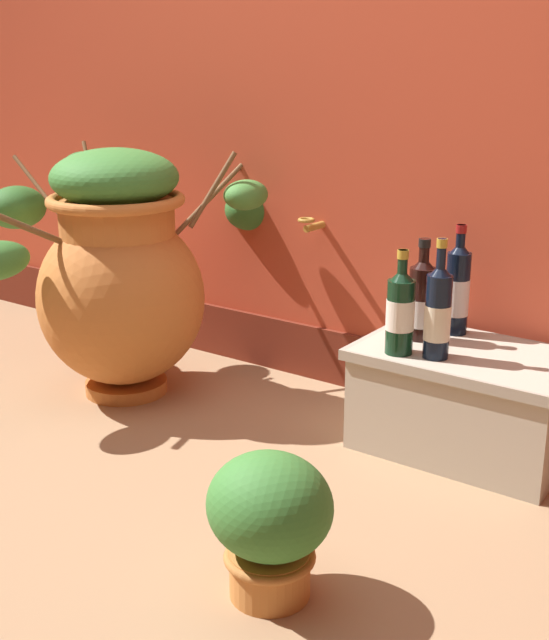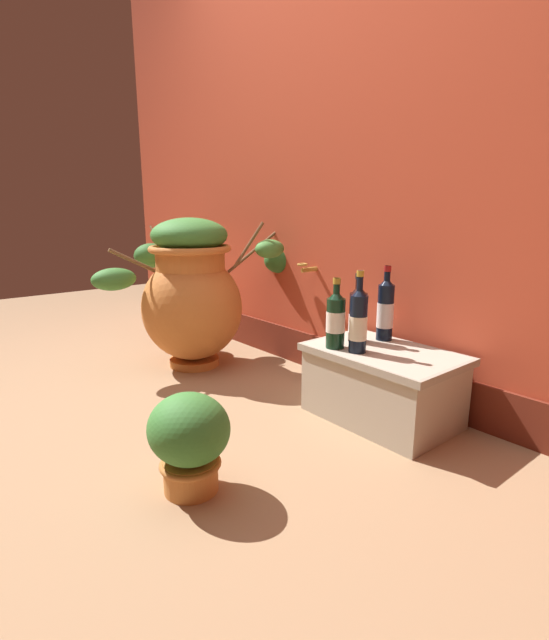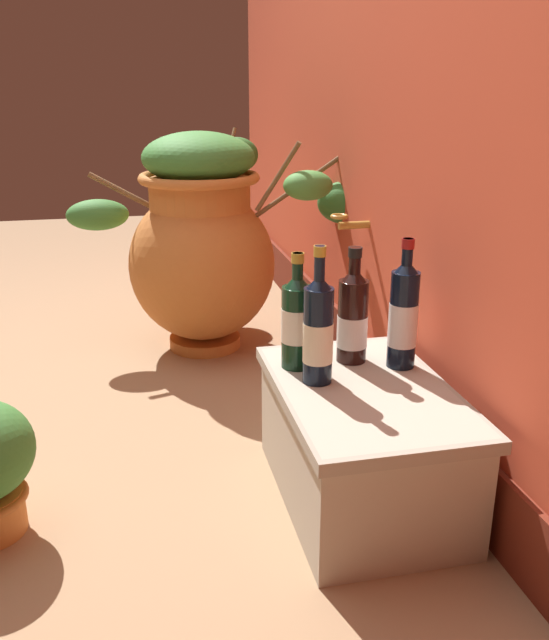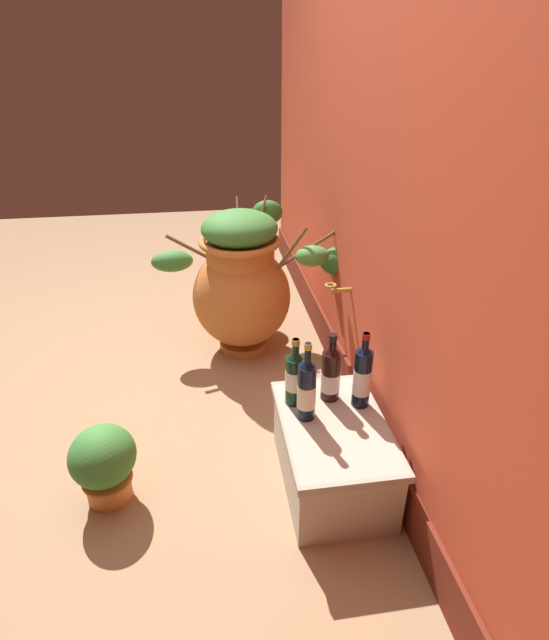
{
  "view_description": "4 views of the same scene",
  "coord_description": "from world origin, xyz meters",
  "px_view_note": "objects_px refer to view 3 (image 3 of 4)",
  "views": [
    {
      "loc": [
        1.34,
        -1.23,
        1.08
      ],
      "look_at": [
        -0.02,
        0.67,
        0.35
      ],
      "focal_mm": 46.47,
      "sensor_mm": 36.0,
      "label": 1
    },
    {
      "loc": [
        1.66,
        -0.66,
        0.88
      ],
      "look_at": [
        0.06,
        0.66,
        0.38
      ],
      "focal_mm": 26.52,
      "sensor_mm": 36.0,
      "label": 2
    },
    {
      "loc": [
        1.88,
        0.35,
        0.97
      ],
      "look_at": [
        0.07,
        0.75,
        0.33
      ],
      "focal_mm": 37.76,
      "sensor_mm": 36.0,
      "label": 3
    },
    {
      "loc": [
        1.98,
        0.42,
        1.57
      ],
      "look_at": [
        -0.08,
        0.73,
        0.45
      ],
      "focal_mm": 28.43,
      "sensor_mm": 36.0,
      "label": 4
    }
  ],
  "objects_px": {
    "wine_bottle_back": "(353,315)",
    "terracotta_urn": "(204,239)",
    "wine_bottle_left": "(297,319)",
    "wine_bottle_right": "(403,314)",
    "wine_bottle_middle": "(318,329)"
  },
  "relations": [
    {
      "from": "wine_bottle_middle",
      "to": "wine_bottle_right",
      "type": "height_order",
      "value": "wine_bottle_middle"
    },
    {
      "from": "wine_bottle_back",
      "to": "terracotta_urn",
      "type": "bearing_deg",
      "value": -164.94
    },
    {
      "from": "wine_bottle_middle",
      "to": "wine_bottle_back",
      "type": "distance_m",
      "value": 0.16
    },
    {
      "from": "wine_bottle_right",
      "to": "wine_bottle_back",
      "type": "bearing_deg",
      "value": -118.99
    },
    {
      "from": "wine_bottle_left",
      "to": "wine_bottle_right",
      "type": "height_order",
      "value": "wine_bottle_right"
    },
    {
      "from": "terracotta_urn",
      "to": "wine_bottle_left",
      "type": "distance_m",
      "value": 0.98
    },
    {
      "from": "wine_bottle_middle",
      "to": "wine_bottle_back",
      "type": "relative_size",
      "value": 1.11
    },
    {
      "from": "wine_bottle_back",
      "to": "wine_bottle_right",
      "type": "bearing_deg",
      "value": 61.01
    },
    {
      "from": "wine_bottle_left",
      "to": "wine_bottle_middle",
      "type": "relative_size",
      "value": 0.88
    },
    {
      "from": "terracotta_urn",
      "to": "wine_bottle_back",
      "type": "bearing_deg",
      "value": 15.06
    },
    {
      "from": "wine_bottle_middle",
      "to": "terracotta_urn",
      "type": "bearing_deg",
      "value": -172.64
    },
    {
      "from": "wine_bottle_left",
      "to": "wine_bottle_middle",
      "type": "bearing_deg",
      "value": 14.44
    },
    {
      "from": "terracotta_urn",
      "to": "wine_bottle_back",
      "type": "distance_m",
      "value": 1.0
    },
    {
      "from": "wine_bottle_right",
      "to": "wine_bottle_back",
      "type": "xyz_separation_m",
      "value": [
        -0.06,
        -0.11,
        -0.02
      ]
    },
    {
      "from": "wine_bottle_left",
      "to": "wine_bottle_back",
      "type": "distance_m",
      "value": 0.15
    }
  ]
}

